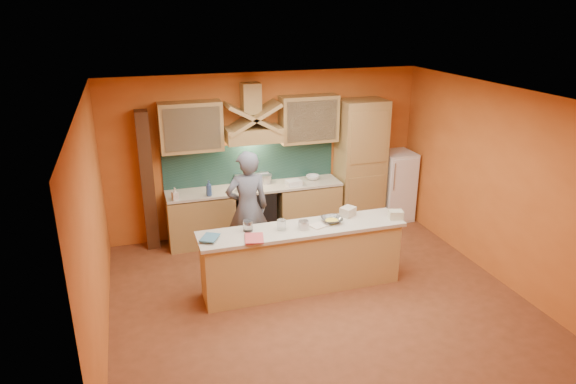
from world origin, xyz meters
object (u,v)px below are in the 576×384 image
object	(u,v)px
stove	(256,212)
person	(248,208)
fridge	(395,186)
kitchen_scale	(304,226)
mixing_bowl	(332,220)

from	to	relation	value
stove	person	bearing A→B (deg)	-110.83
fridge	person	distance (m)	3.18
person	kitchen_scale	size ratio (longest dim) A/B	15.12
fridge	kitchen_scale	world-z (taller)	fridge
fridge	person	world-z (taller)	person
stove	fridge	bearing A→B (deg)	0.00
fridge	stove	bearing A→B (deg)	180.00
stove	fridge	world-z (taller)	fridge
person	mixing_bowl	size ratio (longest dim) A/B	6.22
fridge	mixing_bowl	size ratio (longest dim) A/B	4.45
fridge	person	xyz separation A→B (m)	(-3.04, -0.90, 0.26)
kitchen_scale	person	bearing A→B (deg)	120.26
stove	mixing_bowl	xyz separation A→B (m)	(0.65, -1.86, 0.53)
stove	fridge	size ratio (longest dim) A/B	0.69
mixing_bowl	person	bearing A→B (deg)	135.93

